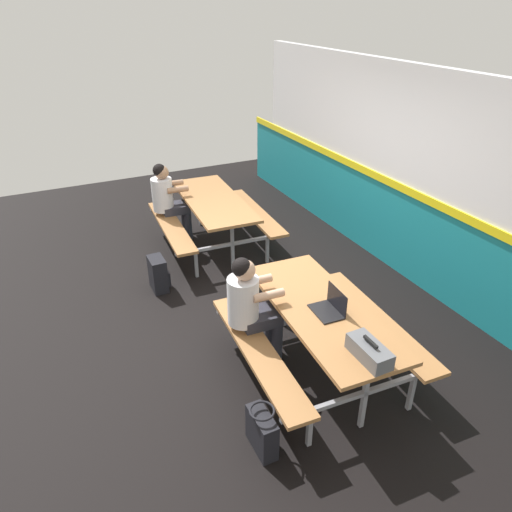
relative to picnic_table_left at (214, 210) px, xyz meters
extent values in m
cube|color=black|center=(1.47, -0.25, -0.59)|extent=(10.00, 10.00, 0.02)
cube|color=teal|center=(1.47, 1.99, -0.03)|extent=(8.00, 0.12, 1.10)
cube|color=yellow|center=(1.47, 1.92, 0.57)|extent=(8.00, 0.03, 0.10)
cube|color=silver|center=(1.47, 1.99, 1.32)|extent=(6.72, 0.12, 1.40)
cube|color=#9E6B3D|center=(0.00, 0.00, 0.14)|extent=(1.94, 0.86, 0.04)
cube|color=#9E6B3D|center=(-0.04, -0.63, -0.15)|extent=(1.82, 0.38, 0.04)
cube|color=#9E6B3D|center=(0.04, 0.63, -0.15)|extent=(1.82, 0.38, 0.04)
cube|color=gray|center=(-0.77, 0.04, -0.23)|extent=(0.04, 0.04, 0.70)
cube|color=gray|center=(-0.77, 0.04, -0.19)|extent=(0.13, 1.55, 0.04)
cube|color=gray|center=(-0.80, -0.46, -0.37)|extent=(0.04, 0.04, 0.41)
cube|color=gray|center=(-0.74, 0.55, -0.37)|extent=(0.04, 0.04, 0.41)
cube|color=gray|center=(0.77, -0.04, -0.23)|extent=(0.04, 0.04, 0.70)
cube|color=gray|center=(0.77, -0.04, -0.19)|extent=(0.13, 1.55, 0.04)
cube|color=gray|center=(0.74, -0.55, -0.37)|extent=(0.04, 0.04, 0.41)
cube|color=gray|center=(0.80, 0.46, -0.37)|extent=(0.04, 0.04, 0.41)
cube|color=#9E6B3D|center=(2.94, -0.07, 0.14)|extent=(1.94, 0.86, 0.04)
cube|color=#9E6B3D|center=(2.90, -0.70, -0.15)|extent=(1.82, 0.38, 0.04)
cube|color=#9E6B3D|center=(2.97, 0.57, -0.15)|extent=(1.82, 0.38, 0.04)
cube|color=gray|center=(2.17, -0.02, -0.23)|extent=(0.04, 0.04, 0.70)
cube|color=gray|center=(2.17, -0.02, -0.19)|extent=(0.13, 1.55, 0.04)
cube|color=gray|center=(2.14, -0.53, -0.37)|extent=(0.04, 0.04, 0.41)
cube|color=gray|center=(2.19, 0.48, -0.37)|extent=(0.04, 0.04, 0.41)
cube|color=gray|center=(3.71, -0.11, -0.23)|extent=(0.04, 0.04, 0.70)
cube|color=gray|center=(3.71, -0.11, -0.19)|extent=(0.13, 1.55, 0.04)
cube|color=gray|center=(3.68, -0.62, -0.37)|extent=(0.04, 0.04, 0.41)
cube|color=gray|center=(3.74, 0.40, -0.37)|extent=(0.04, 0.04, 0.41)
cylinder|color=#2D2D38|center=(-0.52, -0.28, -0.35)|extent=(0.11, 0.11, 0.45)
cylinder|color=#2D2D38|center=(-0.34, -0.29, -0.35)|extent=(0.11, 0.11, 0.45)
cube|color=#2D2D38|center=(-0.44, -0.44, -0.07)|extent=(0.32, 0.40, 0.12)
cylinder|color=silver|center=(-0.45, -0.61, 0.17)|extent=(0.30, 0.30, 0.48)
cylinder|color=#A57A5B|center=(-0.58, -0.40, 0.27)|extent=(0.10, 0.30, 0.08)
cylinder|color=#A57A5B|center=(-0.30, -0.42, 0.27)|extent=(0.10, 0.30, 0.08)
sphere|color=#A57A5B|center=(-0.45, -0.59, 0.50)|extent=(0.20, 0.20, 0.20)
sphere|color=black|center=(-0.45, -0.62, 0.54)|extent=(0.18, 0.18, 0.18)
cylinder|color=#2D2D38|center=(2.46, -0.35, -0.35)|extent=(0.11, 0.11, 0.45)
cylinder|color=#2D2D38|center=(2.63, -0.36, -0.35)|extent=(0.11, 0.11, 0.45)
cube|color=#2D2D38|center=(2.54, -0.51, -0.07)|extent=(0.32, 0.40, 0.12)
cylinder|color=silver|center=(2.53, -0.68, 0.17)|extent=(0.30, 0.30, 0.48)
cylinder|color=tan|center=(2.40, -0.47, 0.27)|extent=(0.10, 0.30, 0.08)
cylinder|color=tan|center=(2.68, -0.49, 0.27)|extent=(0.10, 0.30, 0.08)
sphere|color=tan|center=(2.53, -0.66, 0.50)|extent=(0.20, 0.20, 0.20)
sphere|color=black|center=(2.53, -0.69, 0.54)|extent=(0.18, 0.18, 0.18)
cube|color=black|center=(3.01, -0.07, 0.17)|extent=(0.33, 0.24, 0.01)
cube|color=black|center=(3.02, 0.03, 0.28)|extent=(0.32, 0.03, 0.21)
cube|color=#595B60|center=(3.68, -0.11, 0.23)|extent=(0.40, 0.18, 0.14)
cube|color=black|center=(3.68, -0.11, 0.33)|extent=(0.16, 0.02, 0.02)
cube|color=black|center=(0.82, -1.08, -0.36)|extent=(0.30, 0.18, 0.44)
cube|color=black|center=(0.82, -0.97, -0.42)|extent=(0.21, 0.04, 0.19)
cube|color=black|center=(3.54, -0.98, -0.40)|extent=(0.34, 0.14, 0.36)
torus|color=black|center=(3.54, -0.98, -0.16)|extent=(0.21, 0.21, 0.02)
camera|label=1|loc=(5.89, -2.17, 2.69)|focal=33.10mm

